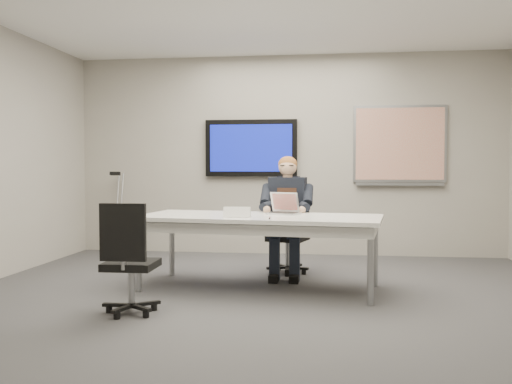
# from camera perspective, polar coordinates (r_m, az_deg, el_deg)

# --- Properties ---
(floor) EXTENTS (6.00, 6.00, 0.02)m
(floor) POSITION_cam_1_polar(r_m,az_deg,el_deg) (5.22, 0.38, -11.16)
(floor) COLOR #3A3A3D
(floor) RESTS_ON ground
(wall_back) EXTENTS (6.00, 0.02, 2.80)m
(wall_back) POSITION_cam_1_polar(r_m,az_deg,el_deg) (8.06, 3.09, 3.70)
(wall_back) COLOR #9F9A90
(wall_back) RESTS_ON ground
(wall_front) EXTENTS (6.00, 0.02, 2.80)m
(wall_front) POSITION_cam_1_polar(r_m,az_deg,el_deg) (2.14, -9.91, 6.87)
(wall_front) COLOR #9F9A90
(wall_front) RESTS_ON ground
(conference_table) EXTENTS (2.52, 1.29, 0.75)m
(conference_table) POSITION_cam_1_polar(r_m,az_deg,el_deg) (5.75, 0.34, -3.21)
(conference_table) COLOR silver
(conference_table) RESTS_ON ground
(tv_display) EXTENTS (1.30, 0.09, 0.80)m
(tv_display) POSITION_cam_1_polar(r_m,az_deg,el_deg) (8.06, -0.49, 4.41)
(tv_display) COLOR black
(tv_display) RESTS_ON wall_back
(whiteboard) EXTENTS (1.25, 0.08, 1.10)m
(whiteboard) POSITION_cam_1_polar(r_m,az_deg,el_deg) (8.06, 14.16, 4.55)
(whiteboard) COLOR gray
(whiteboard) RESTS_ON wall_back
(office_chair_far) EXTENTS (0.55, 0.55, 0.94)m
(office_chair_far) POSITION_cam_1_polar(r_m,az_deg,el_deg) (6.69, 3.32, -5.56)
(office_chair_far) COLOR black
(office_chair_far) RESTS_ON ground
(office_chair_near) EXTENTS (0.46, 0.46, 0.94)m
(office_chair_near) POSITION_cam_1_polar(r_m,az_deg,el_deg) (4.92, -12.51, -8.56)
(office_chair_near) COLOR black
(office_chair_near) RESTS_ON ground
(seated_person) EXTENTS (0.44, 0.75, 1.36)m
(seated_person) POSITION_cam_1_polar(r_m,az_deg,el_deg) (6.42, 3.06, -3.62)
(seated_person) COLOR #1C222F
(seated_person) RESTS_ON office_chair_far
(crutch) EXTENTS (0.17, 0.56, 1.23)m
(crutch) POSITION_cam_1_polar(r_m,az_deg,el_deg) (8.43, -13.57, -1.88)
(crutch) COLOR #9B9DA2
(crutch) RESTS_ON ground
(laptop) EXTENTS (0.37, 0.39, 0.22)m
(laptop) POSITION_cam_1_polar(r_m,az_deg,el_deg) (5.95, 2.83, -1.66)
(laptop) COLOR silver
(laptop) RESTS_ON conference_table
(name_tent) EXTENTS (0.26, 0.08, 0.10)m
(name_tent) POSITION_cam_1_polar(r_m,az_deg,el_deg) (5.54, -1.91, -2.01)
(name_tent) COLOR white
(name_tent) RESTS_ON conference_table
(pen) EXTENTS (0.02, 0.15, 0.01)m
(pen) POSITION_cam_1_polar(r_m,az_deg,el_deg) (5.40, 1.37, -2.62)
(pen) COLOR black
(pen) RESTS_ON conference_table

